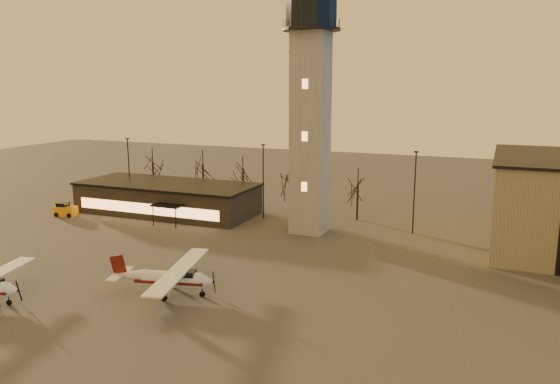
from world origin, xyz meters
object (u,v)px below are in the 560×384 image
control_tower (311,98)px  service_cart (65,211)px  terminal (168,198)px  cessna_front (175,282)px

control_tower → service_cart: control_tower is taller
terminal → cessna_front: bearing=-55.2°
control_tower → terminal: bearing=174.9°
control_tower → service_cart: size_ratio=10.41×
control_tower → cessna_front: control_tower is taller
terminal → service_cart: 14.06m
cessna_front → service_cart: bearing=134.5°
control_tower → terminal: control_tower is taller
control_tower → cessna_front: size_ratio=2.62×
cessna_front → service_cart: cessna_front is taller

